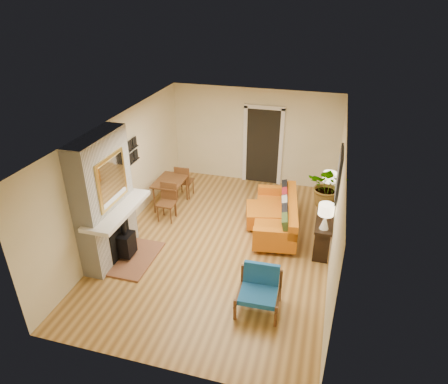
{
  "coord_description": "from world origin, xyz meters",
  "views": [
    {
      "loc": [
        1.95,
        -6.81,
        4.98
      ],
      "look_at": [
        0.0,
        0.2,
        1.15
      ],
      "focal_mm": 32.0,
      "sensor_mm": 36.0,
      "label": 1
    }
  ],
  "objects_px": {
    "ottoman": "(264,215)",
    "lamp_near": "(326,214)",
    "houseplant": "(328,186)",
    "console_table": "(325,216)",
    "lamp_far": "(329,180)",
    "blue_chair": "(260,287)",
    "dining_table": "(173,186)",
    "sofa": "(279,216)"
  },
  "relations": [
    {
      "from": "sofa",
      "to": "lamp_far",
      "type": "height_order",
      "value": "lamp_far"
    },
    {
      "from": "ottoman",
      "to": "houseplant",
      "type": "height_order",
      "value": "houseplant"
    },
    {
      "from": "console_table",
      "to": "houseplant",
      "type": "distance_m",
      "value": 0.65
    },
    {
      "from": "sofa",
      "to": "houseplant",
      "type": "relative_size",
      "value": 2.42
    },
    {
      "from": "sofa",
      "to": "houseplant",
      "type": "height_order",
      "value": "houseplant"
    },
    {
      "from": "ottoman",
      "to": "lamp_near",
      "type": "xyz_separation_m",
      "value": [
        1.33,
        -1.0,
        0.82
      ]
    },
    {
      "from": "blue_chair",
      "to": "lamp_far",
      "type": "distance_m",
      "value": 3.33
    },
    {
      "from": "lamp_near",
      "to": "sofa",
      "type": "bearing_deg",
      "value": 139.1
    },
    {
      "from": "sofa",
      "to": "blue_chair",
      "type": "distance_m",
      "value": 2.48
    },
    {
      "from": "console_table",
      "to": "sofa",
      "type": "bearing_deg",
      "value": 173.21
    },
    {
      "from": "lamp_near",
      "to": "lamp_far",
      "type": "distance_m",
      "value": 1.5
    },
    {
      "from": "console_table",
      "to": "houseplant",
      "type": "relative_size",
      "value": 2.04
    },
    {
      "from": "sofa",
      "to": "console_table",
      "type": "distance_m",
      "value": 1.01
    },
    {
      "from": "sofa",
      "to": "lamp_far",
      "type": "xyz_separation_m",
      "value": [
        0.98,
        0.65,
        0.7
      ]
    },
    {
      "from": "dining_table",
      "to": "lamp_far",
      "type": "height_order",
      "value": "lamp_far"
    },
    {
      "from": "console_table",
      "to": "dining_table",
      "type": "bearing_deg",
      "value": 172.68
    },
    {
      "from": "console_table",
      "to": "lamp_far",
      "type": "xyz_separation_m",
      "value": [
        0.0,
        0.76,
        0.49
      ]
    },
    {
      "from": "lamp_far",
      "to": "houseplant",
      "type": "distance_m",
      "value": 0.54
    },
    {
      "from": "sofa",
      "to": "lamp_near",
      "type": "height_order",
      "value": "lamp_near"
    },
    {
      "from": "ottoman",
      "to": "lamp_far",
      "type": "distance_m",
      "value": 1.64
    },
    {
      "from": "dining_table",
      "to": "houseplant",
      "type": "bearing_deg",
      "value": -3.67
    },
    {
      "from": "console_table",
      "to": "houseplant",
      "type": "xyz_separation_m",
      "value": [
        -0.01,
        0.24,
        0.6
      ]
    },
    {
      "from": "dining_table",
      "to": "console_table",
      "type": "relative_size",
      "value": 0.88
    },
    {
      "from": "ottoman",
      "to": "houseplant",
      "type": "bearing_deg",
      "value": -1.54
    },
    {
      "from": "ottoman",
      "to": "lamp_near",
      "type": "height_order",
      "value": "lamp_near"
    },
    {
      "from": "dining_table",
      "to": "houseplant",
      "type": "distance_m",
      "value": 3.7
    },
    {
      "from": "ottoman",
      "to": "lamp_far",
      "type": "xyz_separation_m",
      "value": [
        1.33,
        0.49,
        0.82
      ]
    },
    {
      "from": "sofa",
      "to": "ottoman",
      "type": "relative_size",
      "value": 2.22
    },
    {
      "from": "lamp_near",
      "to": "lamp_far",
      "type": "height_order",
      "value": "same"
    },
    {
      "from": "blue_chair",
      "to": "console_table",
      "type": "relative_size",
      "value": 0.41
    },
    {
      "from": "ottoman",
      "to": "console_table",
      "type": "relative_size",
      "value": 0.53
    },
    {
      "from": "ottoman",
      "to": "houseplant",
      "type": "relative_size",
      "value": 1.09
    },
    {
      "from": "sofa",
      "to": "dining_table",
      "type": "relative_size",
      "value": 1.34
    },
    {
      "from": "console_table",
      "to": "lamp_far",
      "type": "relative_size",
      "value": 3.43
    },
    {
      "from": "blue_chair",
      "to": "lamp_far",
      "type": "xyz_separation_m",
      "value": [
        0.94,
        3.13,
        0.66
      ]
    },
    {
      "from": "console_table",
      "to": "houseplant",
      "type": "bearing_deg",
      "value": 92.43
    },
    {
      "from": "blue_chair",
      "to": "lamp_near",
      "type": "xyz_separation_m",
      "value": [
        0.94,
        1.64,
        0.66
      ]
    },
    {
      "from": "console_table",
      "to": "ottoman",
      "type": "bearing_deg",
      "value": 168.51
    },
    {
      "from": "ottoman",
      "to": "dining_table",
      "type": "distance_m",
      "value": 2.35
    },
    {
      "from": "lamp_near",
      "to": "houseplant",
      "type": "bearing_deg",
      "value": 90.59
    },
    {
      "from": "blue_chair",
      "to": "dining_table",
      "type": "relative_size",
      "value": 0.46
    },
    {
      "from": "ottoman",
      "to": "lamp_far",
      "type": "bearing_deg",
      "value": 20.31
    }
  ]
}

